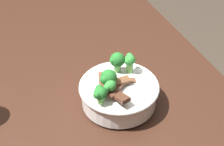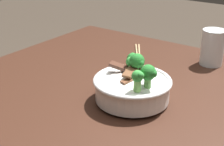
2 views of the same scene
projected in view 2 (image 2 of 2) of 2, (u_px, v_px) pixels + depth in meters
name	position (u px, v px, depth m)	size (l,w,h in m)	color
dining_table	(207.00, 136.00, 0.91)	(1.56, 0.88, 0.79)	#381E14
rice_bowl	(133.00, 86.00, 0.89)	(0.22, 0.22, 0.13)	white
drinking_glass	(212.00, 49.00, 1.13)	(0.08, 0.08, 0.13)	white
chopsticks_pair	(138.00, 54.00, 1.24)	(0.14, 0.20, 0.01)	tan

